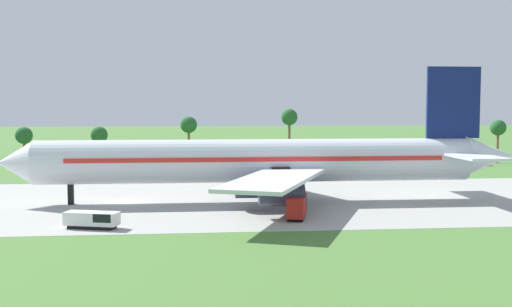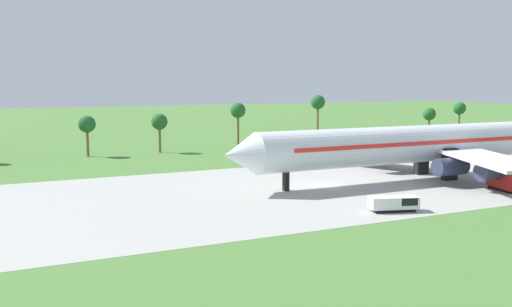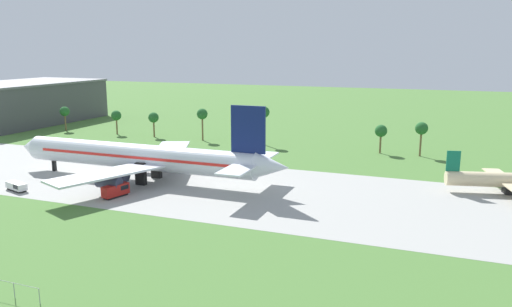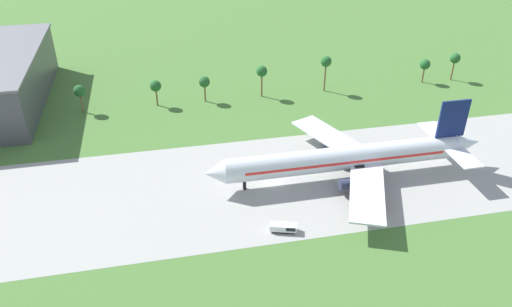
# 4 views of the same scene
# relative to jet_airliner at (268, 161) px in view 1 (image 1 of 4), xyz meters

# --- Properties ---
(ground_plane) EXTENTS (600.00, 600.00, 0.00)m
(ground_plane) POSITION_rel_jet_airliner_xyz_m (-19.30, 1.13, -5.63)
(ground_plane) COLOR #477233
(taxiway_strip) EXTENTS (320.00, 44.00, 0.02)m
(taxiway_strip) POSITION_rel_jet_airliner_xyz_m (-19.30, 1.13, -5.62)
(taxiway_strip) COLOR #9E9E99
(taxiway_strip) RESTS_ON ground_plane
(jet_airliner) EXTENTS (71.57, 51.13, 18.70)m
(jet_airliner) POSITION_rel_jet_airliner_xyz_m (0.00, 0.00, 0.00)
(jet_airliner) COLOR silver
(jet_airliner) RESTS_ON ground_plane
(baggage_tug) EXTENTS (3.39, 6.20, 2.67)m
(baggage_tug) POSITION_rel_jet_airliner_xyz_m (1.88, -13.21, -4.19)
(baggage_tug) COLOR black
(baggage_tug) RESTS_ON ground_plane
(fuel_truck) EXTENTS (6.17, 3.61, 1.82)m
(fuel_truck) POSITION_rel_jet_airliner_xyz_m (-21.04, -17.26, -4.62)
(fuel_truck) COLOR black
(fuel_truck) RESTS_ON ground_plane
(palm_tree_row) EXTENTS (131.08, 3.60, 12.39)m
(palm_tree_row) POSITION_rel_jet_airliner_xyz_m (-5.40, 51.71, 2.09)
(palm_tree_row) COLOR brown
(palm_tree_row) RESTS_ON ground_plane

